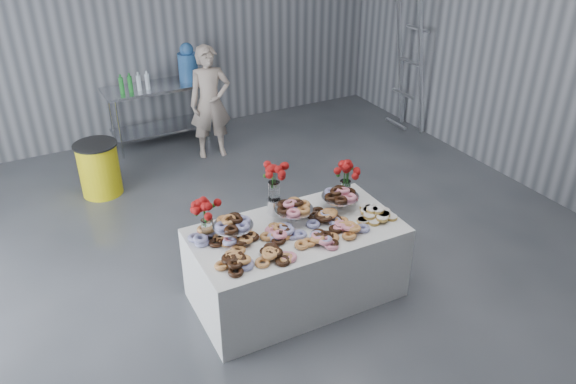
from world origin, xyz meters
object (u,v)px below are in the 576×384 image
object	(u,v)px
display_table	(296,263)
water_jug	(188,64)
stepladder	(410,62)
person	(210,103)
trash_barrel	(99,169)
prep_table	(158,104)

from	to	relation	value
display_table	water_jug	distance (m)	4.13
stepladder	water_jug	bearing A→B (deg)	156.80
stepladder	person	bearing A→B (deg)	169.30
trash_barrel	stepladder	xyz separation A→B (m)	(4.66, -0.17, 0.75)
water_jug	prep_table	bearing A→B (deg)	180.00
trash_barrel	stepladder	size ratio (longest dim) A/B	0.31
person	stepladder	size ratio (longest dim) A/B	0.72
water_jug	person	size ratio (longest dim) A/B	0.35
prep_table	trash_barrel	size ratio (longest dim) A/B	2.19
display_table	person	bearing A→B (deg)	82.25
display_table	person	size ratio (longest dim) A/B	1.20
prep_table	stepladder	world-z (taller)	stepladder
stepladder	prep_table	bearing A→B (deg)	159.80
display_table	water_jug	size ratio (longest dim) A/B	3.43
prep_table	water_jug	size ratio (longest dim) A/B	2.71
person	trash_barrel	world-z (taller)	person
prep_table	water_jug	bearing A→B (deg)	-0.00
display_table	trash_barrel	bearing A→B (deg)	112.67
display_table	trash_barrel	size ratio (longest dim) A/B	2.77
display_table	trash_barrel	distance (m)	3.14
prep_table	person	xyz separation A→B (m)	(0.54, -0.73, 0.17)
trash_barrel	stepladder	bearing A→B (deg)	-2.04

